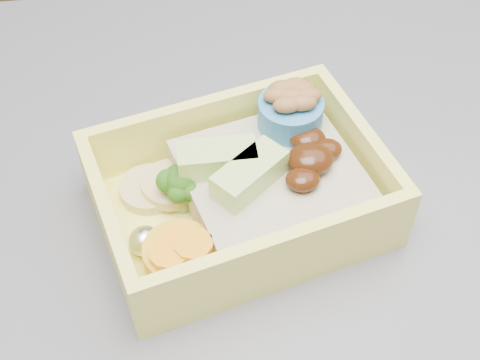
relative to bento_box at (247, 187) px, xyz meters
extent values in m
cube|color=#FEF969|center=(-0.01, 0.00, -0.02)|extent=(0.22, 0.18, 0.01)
cube|color=#FEF969|center=(-0.02, 0.06, 0.01)|extent=(0.18, 0.06, 0.05)
cube|color=#FEF969|center=(0.01, -0.06, 0.01)|extent=(0.18, 0.06, 0.05)
cube|color=#FEF969|center=(0.08, 0.02, 0.01)|extent=(0.04, 0.12, 0.05)
cube|color=#FEF969|center=(-0.09, -0.03, 0.01)|extent=(0.04, 0.12, 0.05)
cube|color=gray|center=(0.02, 0.00, 0.00)|extent=(0.14, 0.13, 0.03)
ellipsoid|color=#371808|center=(0.04, 0.00, 0.02)|extent=(0.04, 0.03, 0.02)
ellipsoid|color=#371808|center=(0.04, 0.02, 0.02)|extent=(0.03, 0.03, 0.01)
ellipsoid|color=#371808|center=(0.03, -0.01, 0.02)|extent=(0.03, 0.02, 0.01)
ellipsoid|color=#371808|center=(0.05, 0.01, 0.02)|extent=(0.02, 0.02, 0.01)
cube|color=#B8E176|center=(0.00, -0.01, 0.02)|extent=(0.05, 0.05, 0.02)
cube|color=#B8E176|center=(-0.02, 0.01, 0.02)|extent=(0.05, 0.02, 0.02)
cylinder|color=#749C54|center=(-0.04, 0.00, -0.01)|extent=(0.01, 0.01, 0.02)
sphere|color=#2B6116|center=(-0.04, 0.00, 0.01)|extent=(0.02, 0.02, 0.02)
sphere|color=#2B6116|center=(-0.04, 0.01, 0.01)|extent=(0.02, 0.02, 0.02)
sphere|color=#2B6116|center=(-0.05, 0.00, 0.01)|extent=(0.02, 0.02, 0.02)
sphere|color=#2B6116|center=(-0.04, -0.01, 0.01)|extent=(0.01, 0.01, 0.01)
sphere|color=#2B6116|center=(-0.05, -0.01, 0.01)|extent=(0.01, 0.01, 0.01)
sphere|color=#2B6116|center=(-0.05, 0.01, 0.01)|extent=(0.01, 0.01, 0.01)
cylinder|color=gold|center=(-0.05, -0.05, -0.01)|extent=(0.05, 0.05, 0.02)
cylinder|color=orange|center=(-0.05, -0.04, 0.01)|extent=(0.02, 0.02, 0.00)
cylinder|color=orange|center=(-0.05, -0.05, 0.01)|extent=(0.02, 0.02, 0.00)
cylinder|color=orange|center=(-0.04, -0.05, 0.01)|extent=(0.02, 0.02, 0.00)
cylinder|color=tan|center=(-0.07, 0.02, -0.01)|extent=(0.04, 0.04, 0.01)
cylinder|color=tan|center=(-0.05, 0.01, -0.01)|extent=(0.04, 0.04, 0.01)
ellipsoid|color=silver|center=(-0.04, 0.03, -0.01)|extent=(0.02, 0.02, 0.02)
ellipsoid|color=silver|center=(-0.07, -0.03, -0.01)|extent=(0.02, 0.02, 0.02)
cylinder|color=#3780BE|center=(0.04, 0.04, 0.02)|extent=(0.05, 0.05, 0.02)
ellipsoid|color=brown|center=(0.04, 0.04, 0.04)|extent=(0.02, 0.02, 0.01)
ellipsoid|color=brown|center=(0.04, 0.05, 0.04)|extent=(0.02, 0.02, 0.01)
ellipsoid|color=brown|center=(0.03, 0.05, 0.04)|extent=(0.02, 0.02, 0.01)
ellipsoid|color=brown|center=(0.04, 0.04, 0.04)|extent=(0.02, 0.02, 0.01)
ellipsoid|color=brown|center=(0.03, 0.04, 0.04)|extent=(0.02, 0.02, 0.01)
ellipsoid|color=brown|center=(0.05, 0.04, 0.04)|extent=(0.02, 0.02, 0.01)
ellipsoid|color=brown|center=(0.03, 0.05, 0.04)|extent=(0.02, 0.02, 0.01)
ellipsoid|color=brown|center=(0.04, 0.05, 0.04)|extent=(0.02, 0.02, 0.01)
camera|label=1|loc=(-0.04, -0.29, 0.34)|focal=50.00mm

